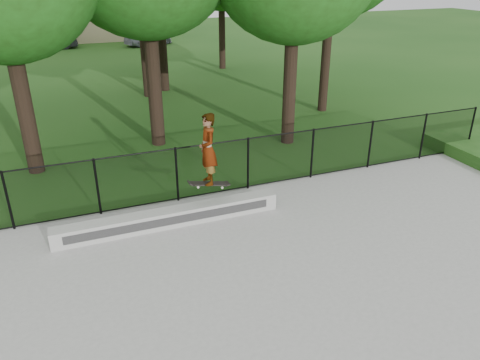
# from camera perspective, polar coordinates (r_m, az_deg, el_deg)

# --- Properties ---
(ground) EXTENTS (100.00, 100.00, 0.00)m
(ground) POSITION_cam_1_polar(r_m,az_deg,el_deg) (8.88, 16.37, -16.97)
(ground) COLOR #1C4A14
(ground) RESTS_ON ground
(concrete_slab) EXTENTS (14.00, 12.00, 0.06)m
(concrete_slab) POSITION_cam_1_polar(r_m,az_deg,el_deg) (8.86, 16.39, -16.83)
(concrete_slab) COLOR gray
(concrete_slab) RESTS_ON ground
(grind_ledge) EXTENTS (5.42, 0.40, 0.42)m
(grind_ledge) POSITION_cam_1_polar(r_m,az_deg,el_deg) (11.32, -8.54, -4.55)
(grind_ledge) COLOR #A6A7A2
(grind_ledge) RESTS_ON concrete_slab
(car_b) EXTENTS (3.74, 1.46, 1.36)m
(car_b) POSITION_cam_1_polar(r_m,az_deg,el_deg) (38.65, -22.41, 15.54)
(car_b) COLOR black
(car_b) RESTS_ON ground
(car_c) EXTENTS (3.85, 2.73, 1.11)m
(car_c) POSITION_cam_1_polar(r_m,az_deg,el_deg) (38.49, -11.14, 16.66)
(car_c) COLOR #9091A4
(car_c) RESTS_ON ground
(skater_airborne) EXTENTS (0.83, 0.65, 1.88)m
(skater_airborne) POSITION_cam_1_polar(r_m,az_deg,el_deg) (10.87, -3.94, 3.61)
(skater_airborne) COLOR black
(skater_airborne) RESTS_ON ground
(chainlink_fence) EXTENTS (16.06, 0.06, 1.50)m
(chainlink_fence) POSITION_cam_1_polar(r_m,az_deg,el_deg) (12.79, 0.99, 2.03)
(chainlink_fence) COLOR black
(chainlink_fence) RESTS_ON concrete_slab
(distant_building) EXTENTS (12.40, 6.40, 4.30)m
(distant_building) POSITION_cam_1_polar(r_m,az_deg,el_deg) (43.20, -19.21, 18.82)
(distant_building) COLOR tan
(distant_building) RESTS_ON ground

